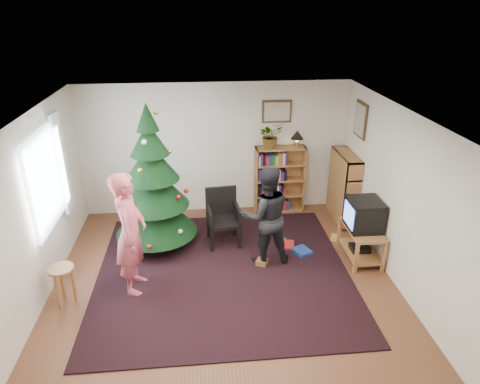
{
  "coord_description": "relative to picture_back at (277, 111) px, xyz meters",
  "views": [
    {
      "loc": [
        -0.28,
        -5.17,
        3.84
      ],
      "look_at": [
        0.31,
        0.84,
        1.1
      ],
      "focal_mm": 32.0,
      "sensor_mm": 36.0,
      "label": 1
    }
  ],
  "objects": [
    {
      "name": "person_by_chair",
      "position": [
        -0.47,
        -1.91,
        -1.15
      ],
      "size": [
        0.83,
        0.68,
        1.61
      ],
      "primitive_type": "imported",
      "rotation": [
        0.0,
        0.0,
        3.23
      ],
      "color": "black",
      "rests_on": "rug"
    },
    {
      "name": "person_standing",
      "position": [
        -2.43,
        -2.43,
        -1.05
      ],
      "size": [
        0.47,
        0.68,
        1.8
      ],
      "primitive_type": "imported",
      "rotation": [
        0.0,
        0.0,
        1.51
      ],
      "color": "#CD5262",
      "rests_on": "rug"
    },
    {
      "name": "floor",
      "position": [
        -1.15,
        -2.48,
        -1.95
      ],
      "size": [
        5.0,
        5.0,
        0.0
      ],
      "primitive_type": "plane",
      "color": "brown",
      "rests_on": "ground"
    },
    {
      "name": "wall_front",
      "position": [
        -1.15,
        -4.97,
        -0.7
      ],
      "size": [
        5.0,
        0.02,
        2.5
      ],
      "primitive_type": "cube",
      "color": "silver",
      "rests_on": "floor"
    },
    {
      "name": "floor_clutter",
      "position": [
        0.08,
        -1.62,
        -1.91
      ],
      "size": [
        1.6,
        0.9,
        0.08
      ],
      "color": "#A51E19",
      "rests_on": "rug"
    },
    {
      "name": "curtain",
      "position": [
        -3.58,
        -1.18,
        -0.45
      ],
      "size": [
        0.06,
        0.35,
        1.6
      ],
      "primitive_type": "cube",
      "color": "white",
      "rests_on": "wall_left"
    },
    {
      "name": "picture_right",
      "position": [
        1.33,
        -0.73,
        0.0
      ],
      "size": [
        0.03,
        0.5,
        0.6
      ],
      "color": "#4C3319",
      "rests_on": "wall_right"
    },
    {
      "name": "wall_right",
      "position": [
        1.35,
        -2.48,
        -0.7
      ],
      "size": [
        0.02,
        5.0,
        2.5
      ],
      "primitive_type": "cube",
      "color": "silver",
      "rests_on": "floor"
    },
    {
      "name": "ceiling",
      "position": [
        -1.15,
        -2.48,
        0.55
      ],
      "size": [
        5.0,
        5.0,
        0.0
      ],
      "primitive_type": "plane",
      "rotation": [
        3.14,
        0.0,
        0.0
      ],
      "color": "white",
      "rests_on": "wall_back"
    },
    {
      "name": "window_pane",
      "position": [
        -3.62,
        -1.88,
        -0.45
      ],
      "size": [
        0.04,
        1.2,
        1.4
      ],
      "primitive_type": "cube",
      "color": "silver",
      "rests_on": "wall_left"
    },
    {
      "name": "bookshelf_back",
      "position": [
        0.07,
        -0.14,
        -1.29
      ],
      "size": [
        0.95,
        0.3,
        1.3
      ],
      "color": "#A2653A",
      "rests_on": "floor"
    },
    {
      "name": "bookshelf_right",
      "position": [
        1.19,
        -0.62,
        -1.29
      ],
      "size": [
        0.3,
        0.95,
        1.3
      ],
      "rotation": [
        0.0,
        0.0,
        1.57
      ],
      "color": "#A2653A",
      "rests_on": "floor"
    },
    {
      "name": "table_lamp",
      "position": [
        0.37,
        -0.14,
        -0.44
      ],
      "size": [
        0.24,
        0.24,
        0.32
      ],
      "color": "#A57F33",
      "rests_on": "bookshelf_back"
    },
    {
      "name": "picture_back",
      "position": [
        0.0,
        0.0,
        0.0
      ],
      "size": [
        0.55,
        0.03,
        0.42
      ],
      "color": "#4C3319",
      "rests_on": "wall_back"
    },
    {
      "name": "wall_left",
      "position": [
        -3.65,
        -2.48,
        -0.7
      ],
      "size": [
        0.02,
        5.0,
        2.5
      ],
      "primitive_type": "cube",
      "color": "silver",
      "rests_on": "floor"
    },
    {
      "name": "crt_tv",
      "position": [
        1.07,
        -1.97,
        -1.17
      ],
      "size": [
        0.5,
        0.54,
        0.47
      ],
      "color": "black",
      "rests_on": "tv_stand"
    },
    {
      "name": "christmas_tree",
      "position": [
        -2.21,
        -1.26,
        -0.93
      ],
      "size": [
        1.35,
        1.35,
        2.44
      ],
      "rotation": [
        0.0,
        0.0,
        0.37
      ],
      "color": "#3F2816",
      "rests_on": "rug"
    },
    {
      "name": "potted_plant",
      "position": [
        -0.13,
        -0.14,
        -0.41
      ],
      "size": [
        0.53,
        0.5,
        0.48
      ],
      "primitive_type": "imported",
      "rotation": [
        0.0,
        0.0,
        0.34
      ],
      "color": "gray",
      "rests_on": "bookshelf_back"
    },
    {
      "name": "rug",
      "position": [
        -1.15,
        -2.17,
        -1.94
      ],
      "size": [
        3.8,
        3.6,
        0.02
      ],
      "primitive_type": "cube",
      "color": "black",
      "rests_on": "floor"
    },
    {
      "name": "armchair",
      "position": [
        -1.09,
        -1.22,
        -1.43
      ],
      "size": [
        0.58,
        0.58,
        0.96
      ],
      "rotation": [
        0.0,
        0.0,
        0.1
      ],
      "color": "black",
      "rests_on": "rug"
    },
    {
      "name": "tv_stand",
      "position": [
        1.07,
        -1.97,
        -1.63
      ],
      "size": [
        0.49,
        0.89,
        0.55
      ],
      "color": "#A2653A",
      "rests_on": "floor"
    },
    {
      "name": "wall_back",
      "position": [
        -1.15,
        0.02,
        -0.7
      ],
      "size": [
        5.0,
        0.02,
        2.5
      ],
      "primitive_type": "cube",
      "color": "silver",
      "rests_on": "floor"
    },
    {
      "name": "stool",
      "position": [
        -3.35,
        -2.67,
        -1.52
      ],
      "size": [
        0.34,
        0.34,
        0.56
      ],
      "color": "#A2653A",
      "rests_on": "floor"
    }
  ]
}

